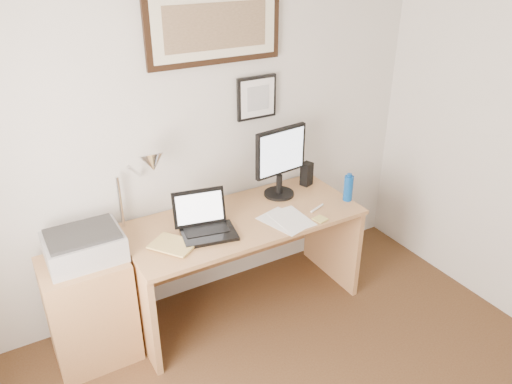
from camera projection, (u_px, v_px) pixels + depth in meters
wall_back at (197, 135)px, 3.37m from camera, size 3.50×0.02×2.50m
side_cabinet at (91, 310)px, 3.11m from camera, size 0.50×0.40×0.73m
water_bottle at (348, 188)px, 3.56m from camera, size 0.07×0.07×0.19m
bottle_cap at (350, 175)px, 3.51m from camera, size 0.03×0.03×0.02m
speaker at (307, 174)px, 3.78m from camera, size 0.10×0.09×0.18m
paper_sheet_a at (285, 221)px, 3.33m from camera, size 0.31×0.38×0.00m
paper_sheet_b at (291, 219)px, 3.35m from camera, size 0.22×0.31×0.00m
sticky_pad at (320, 219)px, 3.34m from camera, size 0.10×0.10×0.01m
marker_pen at (317, 208)px, 3.47m from camera, size 0.14×0.06×0.02m
book at (164, 253)px, 2.97m from camera, size 0.31×0.33×0.02m
desk at (238, 241)px, 3.55m from camera, size 1.60×0.70×0.75m
laptop at (205, 224)px, 3.18m from camera, size 0.38×0.36×0.26m
lcd_monitor at (280, 159)px, 3.53m from camera, size 0.42×0.22×0.52m
printer at (84, 246)px, 2.94m from camera, size 0.44×0.34×0.18m
desk_lamp at (149, 166)px, 3.07m from camera, size 0.29×0.27×0.53m
picture_large at (215, 26)px, 3.09m from camera, size 0.92×0.04×0.47m
picture_small at (257, 98)px, 3.45m from camera, size 0.30×0.03×0.30m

